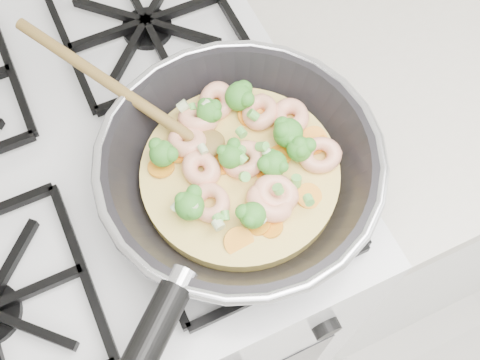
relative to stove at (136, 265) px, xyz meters
name	(u,v)px	position (x,y,z in m)	size (l,w,h in m)	color
stove	(136,265)	(0.00, 0.00, 0.00)	(0.60, 0.60, 0.92)	white
counter_right	(477,118)	(0.80, 0.00, -0.01)	(1.00, 0.60, 0.90)	white
skillet	(238,170)	(0.16, -0.13, 0.50)	(0.42, 0.49, 0.10)	black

